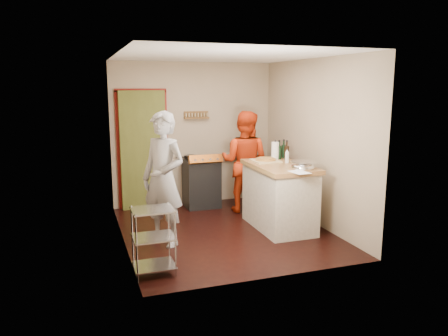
{
  "coord_description": "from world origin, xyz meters",
  "views": [
    {
      "loc": [
        -2.07,
        -6.04,
        2.19
      ],
      "look_at": [
        -0.0,
        0.0,
        0.97
      ],
      "focal_mm": 35.0,
      "sensor_mm": 36.0,
      "label": 1
    }
  ],
  "objects_px": {
    "person_stripe": "(163,179)",
    "island": "(279,195)",
    "wire_shelving": "(154,238)",
    "stove": "(201,182)",
    "person_red": "(245,162)"
  },
  "relations": [
    {
      "from": "person_stripe",
      "to": "island",
      "type": "bearing_deg",
      "value": 54.52
    },
    {
      "from": "island",
      "to": "wire_shelving",
      "type": "bearing_deg",
      "value": -153.41
    },
    {
      "from": "wire_shelving",
      "to": "person_stripe",
      "type": "height_order",
      "value": "person_stripe"
    },
    {
      "from": "stove",
      "to": "person_red",
      "type": "height_order",
      "value": "person_red"
    },
    {
      "from": "island",
      "to": "person_red",
      "type": "xyz_separation_m",
      "value": [
        -0.17,
        1.04,
        0.35
      ]
    },
    {
      "from": "island",
      "to": "person_red",
      "type": "bearing_deg",
      "value": 99.05
    },
    {
      "from": "stove",
      "to": "person_stripe",
      "type": "bearing_deg",
      "value": -121.09
    },
    {
      "from": "stove",
      "to": "wire_shelving",
      "type": "xyz_separation_m",
      "value": [
        -1.33,
        -2.62,
        -0.01
      ]
    },
    {
      "from": "stove",
      "to": "island",
      "type": "distance_m",
      "value": 1.75
    },
    {
      "from": "person_stripe",
      "to": "person_red",
      "type": "height_order",
      "value": "person_stripe"
    },
    {
      "from": "wire_shelving",
      "to": "island",
      "type": "bearing_deg",
      "value": 26.59
    },
    {
      "from": "island",
      "to": "person_stripe",
      "type": "xyz_separation_m",
      "value": [
        -1.82,
        -0.13,
        0.4
      ]
    },
    {
      "from": "wire_shelving",
      "to": "person_stripe",
      "type": "bearing_deg",
      "value": 71.6
    },
    {
      "from": "island",
      "to": "person_red",
      "type": "distance_m",
      "value": 1.11
    },
    {
      "from": "stove",
      "to": "wire_shelving",
      "type": "bearing_deg",
      "value": -116.85
    }
  ]
}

